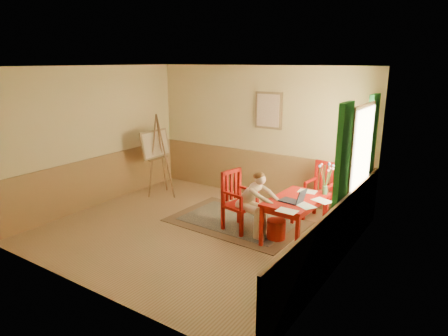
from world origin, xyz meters
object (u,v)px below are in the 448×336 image
Objects in this scene: chair_back at (322,191)px; laptop at (294,199)px; table at (296,204)px; figure at (253,200)px; easel at (156,147)px; chair_left at (238,201)px.

laptop is (-0.00, -1.29, 0.23)m from chair_back.
table is 2.95× the size of laptop.
easel is (-2.83, 0.73, 0.43)m from figure.
easel reaches higher than chair_left.
chair_back reaches higher than chair_left.
table is 1.10m from chair_back.
chair_back is 1.52m from figure.
easel is at bearing -170.30° from chair_back.
laptop is at bearing -0.62° from chair_left.
table is 1.16× the size of chair_left.
chair_left reaches higher than laptop.
figure is (0.33, -0.06, 0.10)m from chair_left.
table is at bearing -92.40° from chair_back.
chair_left is 1.07m from laptop.
chair_back is 0.95× the size of figure.
easel is (-2.50, 0.67, 0.53)m from chair_left.
chair_back is at bearing 61.82° from figure.
laptop is (0.04, -0.19, 0.14)m from table.
laptop is at bearing -76.98° from table.
figure is 0.73m from laptop.
figure is at bearing -118.18° from chair_back.
chair_back is (1.04, 1.28, 0.01)m from chair_left.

